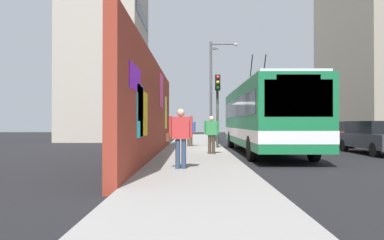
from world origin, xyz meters
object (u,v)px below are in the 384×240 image
object	(u,v)px
parked_car_red	(328,133)
pedestrian_at_curb	(212,132)
city_bus	(263,116)
pedestrian_near_wall	(180,133)
street_lamp	(214,85)
parked_car_navy	(299,131)
parked_car_dark_gray	(374,137)
pedestrian_midblock	(190,130)
traffic_light	(218,98)

from	to	relation	value
parked_car_red	pedestrian_at_curb	world-z (taller)	pedestrian_at_curb
city_bus	parked_car_red	bearing A→B (deg)	-44.34
city_bus	pedestrian_near_wall	world-z (taller)	city_bus
street_lamp	parked_car_navy	bearing A→B (deg)	-56.48
parked_car_red	parked_car_navy	size ratio (longest dim) A/B	1.18
pedestrian_at_curb	parked_car_red	bearing A→B (deg)	-46.60
parked_car_red	city_bus	bearing A→B (deg)	135.66
city_bus	parked_car_navy	distance (m)	12.76
pedestrian_at_curb	pedestrian_near_wall	xyz separation A→B (m)	(-5.00, 1.17, 0.08)
pedestrian_near_wall	street_lamp	distance (m)	14.36
parked_car_dark_gray	pedestrian_midblock	world-z (taller)	pedestrian_midblock
parked_car_navy	pedestrian_near_wall	distance (m)	20.81
parked_car_red	street_lamp	world-z (taller)	street_lamp
street_lamp	pedestrian_at_curb	bearing A→B (deg)	175.94
parked_car_navy	traffic_light	distance (m)	12.54
parked_car_navy	traffic_light	xyz separation A→B (m)	(-9.96, 7.35, 1.99)
parked_car_red	pedestrian_midblock	bearing A→B (deg)	104.70
parked_car_dark_gray	parked_car_navy	distance (m)	12.09
parked_car_navy	pedestrian_near_wall	bearing A→B (deg)	154.25
parked_car_red	street_lamp	size ratio (longest dim) A/B	0.69
parked_car_dark_gray	parked_car_navy	world-z (taller)	same
traffic_light	parked_car_red	bearing A→B (deg)	-63.46
city_bus	pedestrian_at_curb	world-z (taller)	city_bus
city_bus	parked_car_dark_gray	bearing A→B (deg)	-95.24
parked_car_red	street_lamp	xyz separation A→B (m)	(1.50, 7.24, 3.29)
traffic_light	street_lamp	world-z (taller)	street_lamp
pedestrian_midblock	street_lamp	xyz separation A→B (m)	(3.82, -1.62, 3.04)
parked_car_dark_gray	pedestrian_midblock	distance (m)	9.52
parked_car_navy	city_bus	bearing A→B (deg)	155.88
city_bus	parked_car_dark_gray	xyz separation A→B (m)	(-0.48, -5.20, -1.01)
parked_car_dark_gray	pedestrian_at_curb	world-z (taller)	pedestrian_at_curb
parked_car_navy	pedestrian_midblock	size ratio (longest dim) A/B	2.53
parked_car_red	pedestrian_at_curb	xyz separation A→B (m)	(-7.44, 7.87, 0.27)
parked_car_navy	street_lamp	xyz separation A→B (m)	(-4.79, 7.24, 3.30)
pedestrian_midblock	street_lamp	bearing A→B (deg)	-23.00
pedestrian_at_curb	parked_car_navy	bearing A→B (deg)	-29.82
city_bus	pedestrian_at_curb	size ratio (longest dim) A/B	7.14
pedestrian_midblock	pedestrian_near_wall	world-z (taller)	pedestrian_near_wall
parked_car_red	pedestrian_near_wall	bearing A→B (deg)	144.01
parked_car_red	pedestrian_midblock	world-z (taller)	pedestrian_midblock
city_bus	street_lamp	xyz separation A→B (m)	(6.82, 2.04, 2.29)
parked_car_dark_gray	parked_car_red	xyz separation A→B (m)	(5.80, 0.00, 0.00)
pedestrian_near_wall	street_lamp	world-z (taller)	street_lamp
parked_car_red	parked_car_navy	xyz separation A→B (m)	(6.29, 0.00, -0.00)
pedestrian_midblock	street_lamp	size ratio (longest dim) A/B	0.23
parked_car_dark_gray	pedestrian_at_curb	xyz separation A→B (m)	(-1.64, 7.87, 0.27)
parked_car_red	parked_car_navy	distance (m)	6.29
pedestrian_near_wall	traffic_light	distance (m)	9.08
parked_car_red	pedestrian_near_wall	distance (m)	15.38
parked_car_dark_gray	street_lamp	bearing A→B (deg)	44.76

